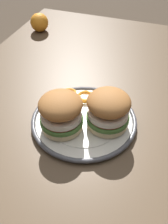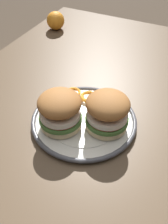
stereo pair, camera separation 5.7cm
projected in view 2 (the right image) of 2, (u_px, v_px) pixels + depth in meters
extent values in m
cube|color=brown|center=(94.00, 140.00, 0.67)|extent=(1.48, 1.02, 0.03)
cube|color=brown|center=(71.00, 76.00, 1.50)|extent=(0.06, 0.06, 0.69)
cylinder|color=silver|center=(84.00, 121.00, 0.69)|extent=(0.26, 0.26, 0.01)
torus|color=#4C4C51|center=(84.00, 120.00, 0.68)|extent=(0.29, 0.29, 0.01)
cylinder|color=silver|center=(84.00, 119.00, 0.68)|extent=(0.20, 0.20, 0.00)
cylinder|color=beige|center=(106.00, 123.00, 0.65)|extent=(0.11, 0.11, 0.02)
cylinder|color=#477033|center=(107.00, 119.00, 0.65)|extent=(0.11, 0.11, 0.01)
cylinder|color=#BC3828|center=(107.00, 117.00, 0.64)|extent=(0.10, 0.10, 0.01)
cylinder|color=silver|center=(107.00, 114.00, 0.63)|extent=(0.11, 0.11, 0.01)
ellipsoid|color=#A36633|center=(108.00, 104.00, 0.61)|extent=(0.14, 0.14, 0.05)
cylinder|color=beige|center=(61.00, 122.00, 0.66)|extent=(0.11, 0.11, 0.02)
cylinder|color=#477033|center=(61.00, 118.00, 0.65)|extent=(0.11, 0.11, 0.01)
cylinder|color=#BC3828|center=(60.00, 116.00, 0.64)|extent=(0.10, 0.10, 0.01)
cylinder|color=silver|center=(60.00, 113.00, 0.64)|extent=(0.11, 0.11, 0.01)
ellipsoid|color=#A36633|center=(59.00, 103.00, 0.61)|extent=(0.13, 0.13, 0.05)
torus|color=orange|center=(89.00, 97.00, 0.74)|extent=(0.07, 0.07, 0.01)
cylinder|color=#F4E5C6|center=(89.00, 98.00, 0.74)|extent=(0.03, 0.03, 0.00)
ellipsoid|color=orange|center=(61.00, 100.00, 0.73)|extent=(0.08, 0.07, 0.01)
ellipsoid|color=orange|center=(108.00, 101.00, 0.72)|extent=(0.03, 0.07, 0.01)
torus|color=orange|center=(73.00, 92.00, 0.75)|extent=(0.07, 0.07, 0.01)
cylinder|color=#F4E5C6|center=(73.00, 93.00, 0.76)|extent=(0.03, 0.03, 0.00)
sphere|color=orange|center=(56.00, 21.00, 1.09)|extent=(0.08, 0.08, 0.08)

